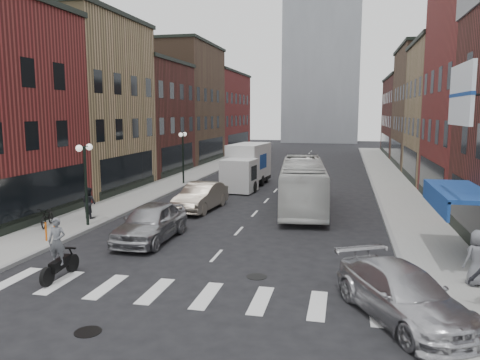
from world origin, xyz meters
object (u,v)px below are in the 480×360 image
transit_bus (303,184)px  sedan_left_near (151,222)px  motorcycle_rider (58,251)px  bike_rack (50,230)px  billboard_sign (464,97)px  sedan_left_far (201,197)px  curb_car (403,294)px  parked_bicycle (47,217)px  streetlamp_far (183,148)px  box_truck (246,166)px  streetlamp_near (85,169)px  ped_left_solo (89,203)px  ped_right_c (478,258)px

transit_bus → sedan_left_near: size_ratio=2.12×
transit_bus → motorcycle_rider: bearing=-122.8°
bike_rack → billboard_sign: bearing=-2.8°
bike_rack → sedan_left_far: 9.08m
curb_car → parked_bicycle: size_ratio=2.77×
streetlamp_far → bike_rack: streetlamp_far is taller
box_truck → curb_car: size_ratio=1.53×
streetlamp_near → box_truck: (5.00, 14.10, -1.32)m
streetlamp_near → curb_car: size_ratio=0.83×
streetlamp_near → ped_left_solo: bearing=117.2°
transit_bus → ped_left_solo: (-10.61, -5.53, -0.50)m
box_truck → billboard_sign: bearing=-52.2°
streetlamp_near → motorcycle_rider: bearing=-66.6°
box_truck → parked_bicycle: 16.28m
ped_right_c → parked_bicycle: bearing=-37.3°
motorcycle_rider → ped_right_c: motorcycle_rider is taller
ped_right_c → curb_car: bearing=22.6°
parked_bicycle → transit_bus: bearing=13.6°
sedan_left_near → parked_bicycle: (-5.74, 0.83, -0.22)m
streetlamp_far → parked_bicycle: streetlamp_far is taller
ped_right_c → ped_left_solo: bearing=-44.4°
billboard_sign → ped_left_solo: (-16.70, 4.89, -5.17)m
billboard_sign → sedan_left_near: size_ratio=0.75×
transit_bus → sedan_left_far: 5.99m
billboard_sign → sedan_left_near: bearing=170.5°
streetlamp_far → parked_bicycle: 14.95m
streetlamp_far → curb_car: bearing=-57.0°
streetlamp_near → bike_rack: bearing=-94.2°
streetlamp_near → ped_right_c: streetlamp_near is taller
sedan_left_near → sedan_left_far: (0.19, 6.75, -0.05)m
bike_rack → sedan_left_near: bearing=16.0°
transit_bus → ped_right_c: 13.27m
streetlamp_near → parked_bicycle: streetlamp_near is taller
billboard_sign → ped_left_solo: billboard_sign is taller
transit_bus → ped_left_solo: bearing=-158.1°
transit_bus → ped_left_solo: size_ratio=6.45×
transit_bus → curb_car: transit_bus is taller
ped_left_solo → streetlamp_far: bearing=-73.8°
sedan_left_far → ped_right_c: bearing=-33.0°
billboard_sign → sedan_left_near: billboard_sign is taller
sedan_left_far → bike_rack: bearing=-113.0°
billboard_sign → box_truck: size_ratio=0.49×
billboard_sign → box_truck: billboard_sign is taller
billboard_sign → bike_rack: bearing=177.2°
transit_bus → parked_bicycle: size_ratio=5.83×
curb_car → ped_left_solo: size_ratio=3.06×
motorcycle_rider → transit_bus: 15.33m
curb_car → ped_right_c: size_ratio=2.76×
parked_bicycle → ped_left_solo: 2.34m
bike_rack → ped_right_c: bearing=-6.5°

